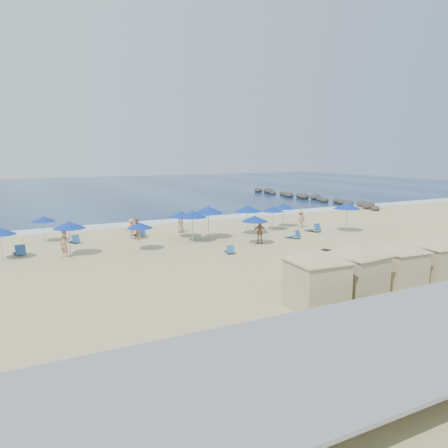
{
  "coord_description": "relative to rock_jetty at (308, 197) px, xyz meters",
  "views": [
    {
      "loc": [
        -14.86,
        -23.75,
        6.69
      ],
      "look_at": [
        -0.85,
        3.0,
        1.67
      ],
      "focal_mm": 35.0,
      "sensor_mm": 36.0,
      "label": 1
    }
  ],
  "objects": [
    {
      "name": "cabana_2",
      "position": [
        -21.72,
        -34.34,
        1.17
      ],
      "size": [
        4.27,
        4.27,
        2.68
      ],
      "color": "tan",
      "rests_on": "ground"
    },
    {
      "name": "ocean",
      "position": [
        -24.01,
        30.1,
        -0.33
      ],
      "size": [
        160.0,
        80.0,
        0.06
      ],
      "primitive_type": "cube",
      "color": "#0E244F",
      "rests_on": "ground"
    },
    {
      "name": "seawall",
      "position": [
        -24.01,
        -38.4,
        0.29
      ],
      "size": [
        160.0,
        6.1,
        1.22
      ],
      "color": "gray",
      "rests_on": "ground"
    },
    {
      "name": "beachgoer_0",
      "position": [
        -35.28,
        -19.85,
        0.5
      ],
      "size": [
        0.69,
        0.75,
        1.72
      ],
      "primitive_type": "imported",
      "rotation": [
        0.0,
        0.0,
        5.29
      ],
      "color": "tan",
      "rests_on": "ground"
    },
    {
      "name": "beachgoer_1",
      "position": [
        -29.57,
        -16.51,
        0.51
      ],
      "size": [
        0.82,
        0.96,
        1.74
      ],
      "primitive_type": "imported",
      "rotation": [
        0.0,
        0.0,
        4.92
      ],
      "color": "tan",
      "rests_on": "ground"
    },
    {
      "name": "ground",
      "position": [
        -24.01,
        -24.9,
        -0.36
      ],
      "size": [
        160.0,
        160.0,
        0.0
      ],
      "primitive_type": "plane",
      "color": "#CAB980",
      "rests_on": "ground"
    },
    {
      "name": "umbrella_6",
      "position": [
        -22.57,
        -22.29,
        1.58
      ],
      "size": [
        1.96,
        1.96,
        2.24
      ],
      "color": "#A5A8AD",
      "rests_on": "ground"
    },
    {
      "name": "umbrella_4",
      "position": [
        -26.29,
        -17.48,
        1.53
      ],
      "size": [
        1.91,
        1.91,
        2.18
      ],
      "color": "#A5A8AD",
      "rests_on": "ground"
    },
    {
      "name": "beach_chair_4",
      "position": [
        -18.56,
        -21.66,
        -0.12
      ],
      "size": [
        1.01,
        1.37,
        0.69
      ],
      "color": "#26528D",
      "rests_on": "ground"
    },
    {
      "name": "beach_chair_1",
      "position": [
        -34.05,
        -15.52,
        -0.13
      ],
      "size": [
        0.85,
        1.34,
        0.68
      ],
      "color": "#26528D",
      "rests_on": "ground"
    },
    {
      "name": "umbrella_2",
      "position": [
        -35.94,
        -14.22,
        1.41
      ],
      "size": [
        1.79,
        1.79,
        2.04
      ],
      "color": "#A5A8AD",
      "rests_on": "ground"
    },
    {
      "name": "beach_chair_5",
      "position": [
        -15.37,
        -20.15,
        -0.1
      ],
      "size": [
        0.85,
        1.48,
        0.76
      ],
      "color": "#26528D",
      "rests_on": "ground"
    },
    {
      "name": "beach_chair_3",
      "position": [
        -25.43,
        -23.79,
        -0.15
      ],
      "size": [
        0.83,
        1.23,
        0.62
      ],
      "color": "#26528D",
      "rests_on": "ground"
    },
    {
      "name": "umbrella_5",
      "position": [
        -26.2,
        -19.44,
        1.77
      ],
      "size": [
        2.16,
        2.16,
        2.46
      ],
      "color": "#A5A8AD",
      "rests_on": "ground"
    },
    {
      "name": "beach_chair_2",
      "position": [
        -29.0,
        -15.17,
        -0.1
      ],
      "size": [
        1.05,
        1.51,
        0.76
      ],
      "color": "#26528D",
      "rests_on": "ground"
    },
    {
      "name": "beachgoer_4",
      "position": [
        -25.43,
        -15.19,
        0.42
      ],
      "size": [
        0.91,
        0.84,
        1.56
      ],
      "primitive_type": "imported",
      "rotation": [
        0.0,
        0.0,
        3.73
      ],
      "color": "tan",
      "rests_on": "ground"
    },
    {
      "name": "umbrella_3",
      "position": [
        -30.43,
        -20.3,
        1.41
      ],
      "size": [
        1.79,
        1.79,
        2.04
      ],
      "color": "#A5A8AD",
      "rests_on": "ground"
    },
    {
      "name": "umbrella_11",
      "position": [
        -13.12,
        -21.54,
        1.88
      ],
      "size": [
        2.27,
        2.27,
        2.58
      ],
      "color": "#A5A8AD",
      "rests_on": "ground"
    },
    {
      "name": "beachgoer_3",
      "position": [
        -15.05,
        -17.91,
        0.42
      ],
      "size": [
        1.1,
        0.76,
        1.56
      ],
      "primitive_type": "imported",
      "rotation": [
        0.0,
        0.0,
        3.34
      ],
      "color": "tan",
      "rests_on": "ground"
    },
    {
      "name": "umbrella_9",
      "position": [
        -16.31,
        -17.05,
        1.52
      ],
      "size": [
        1.91,
        1.91,
        2.17
      ],
      "color": "#A5A8AD",
      "rests_on": "ground"
    },
    {
      "name": "beachgoer_2",
      "position": [
        -21.97,
        -22.03,
        0.49
      ],
      "size": [
        1.07,
        0.67,
        1.7
      ],
      "primitive_type": "imported",
      "rotation": [
        0.0,
        0.0,
        6.01
      ],
      "color": "tan",
      "rests_on": "ground"
    },
    {
      "name": "beach_chair_0",
      "position": [
        -37.81,
        -17.89,
        -0.09
      ],
      "size": [
        0.79,
        1.47,
        0.77
      ],
      "color": "#26528D",
      "rests_on": "ground"
    },
    {
      "name": "umbrella_7",
      "position": [
        -24.63,
        -18.9,
        1.95
      ],
      "size": [
        2.34,
        2.34,
        2.67
      ],
      "color": "#A5A8AD",
      "rests_on": "ground"
    },
    {
      "name": "umbrella_0",
      "position": [
        -38.82,
        -18.87,
        1.47
      ],
      "size": [
        1.86,
        1.86,
        2.11
      ],
      "color": "#A5A8AD",
      "rests_on": "ground"
    },
    {
      "name": "cabana_3",
      "position": [
        -19.15,
        -34.47,
        1.16
      ],
      "size": [
        4.23,
        4.23,
        2.66
      ],
      "color": "tan",
      "rests_on": "ground"
    },
    {
      "name": "cabana_0",
      "position": [
        -27.06,
        -34.58,
        1.31
      ],
      "size": [
        4.65,
        4.65,
        2.93
      ],
      "color": "tan",
      "rests_on": "ground"
    },
    {
      "name": "rock_jetty",
      "position": [
        0.0,
        0.0,
        0.0
      ],
      "size": [
        2.56,
        26.66,
        0.96
      ],
      "color": "#2A2623",
      "rests_on": "ground"
    },
    {
      "name": "surf_line",
      "position": [
        -24.01,
        -9.4,
        -0.32
      ],
      "size": [
        160.0,
        2.5,
        0.08
      ],
      "primitive_type": "cube",
      "color": "white",
      "rests_on": "ground"
    },
    {
      "name": "cabana_1",
      "position": [
        -24.59,
        -34.44,
        1.28
      ],
      "size": [
        4.55,
        4.55,
        2.87
      ],
      "color": "tan",
      "rests_on": "ground"
    },
    {
      "name": "trash_bin",
      "position": [
        -21.19,
        -28.41,
        -0.0
      ],
      "size": [
        0.89,
        0.89,
        0.72
      ],
      "primitive_type": "cube",
      "rotation": [
        0.0,
        0.0,
        0.29
      ],
      "color": "black",
      "rests_on": "ground"
    },
    {
      "name": "beachgoer_5",
      "position": [
        -29.75,
        -15.86,
        0.43
      ],
      "size": [
        1.08,
        0.69,
        1.58
      ],
      "primitive_type": "imported",
      "rotation": [
        0.0,
        0.0,
        6.18
      ],
      "color": "tan",
      "rests_on": "ground"
    },
    {
      "name": "umbrella_10",
      "position": [
        -18.17,
        -18.01,
        1.49
      ],
      "size": [
        1.88,
        1.88,
        2.14
      ],
      "color": "#A5A8AD",
      "rests_on": "ground"
    },
    {
      "name": "umbrella_8",
      "position": [
        -21.03,
        -18.75,
        1.8
      ],
      "size": [
        2.19,
        2.19,
        2.49
      ],
      "color": "#A5A8AD",
      "rests_on": "ground"
    },
    {
      "name": "umbrella_1",
      "position": [
        -34.9,
        -19.72,
        1.69
      ],
      "size": [
        2.08,
        2.08,
        2.37
      ],
      "color": "#A5A8AD",
      "rests_on": "ground"
    }
  ]
}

